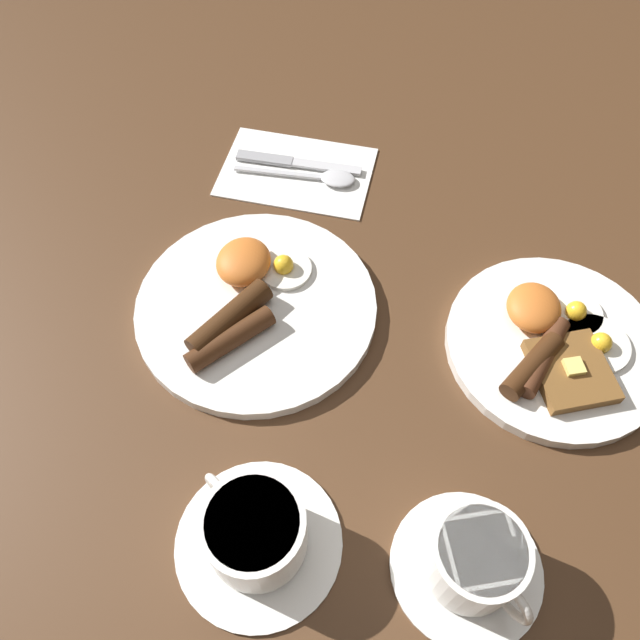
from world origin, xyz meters
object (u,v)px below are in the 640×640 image
Objects in this scene: knife at (291,162)px; spoon at (325,177)px; breakfast_plate_far at (554,343)px; teacup_near at (255,533)px; teacup_far at (474,561)px; breakfast_plate_near at (253,303)px.

knife is 0.06m from spoon.
spoon is (-0.20, -0.32, -0.00)m from breakfast_plate_far.
teacup_far is at bearing 96.65° from teacup_near.
spoon is (-0.49, -0.05, -0.03)m from teacup_near.
teacup_near is 0.52m from knife.
breakfast_plate_near is at bearing -102.96° from spoon.
breakfast_plate_far reaches higher than knife.
breakfast_plate_far is at bearing 94.51° from breakfast_plate_near.
breakfast_plate_near is at bearing -162.08° from teacup_near.
knife is (-0.22, -0.37, -0.01)m from breakfast_plate_far.
breakfast_plate_near is 0.37m from teacup_far.
breakfast_plate_far reaches higher than spoon.
teacup_far is at bearing -60.94° from knife.
breakfast_plate_near is 1.78× the size of teacup_near.
teacup_near is at bearing -83.35° from teacup_far.
knife is (-0.51, -0.11, -0.03)m from teacup_near.
breakfast_plate_near is 0.23m from spoon.
breakfast_plate_near is at bearing -130.09° from teacup_far.
teacup_near reaches higher than spoon.
breakfast_plate_far is at bearing 165.73° from teacup_far.
spoon is (0.02, 0.05, 0.00)m from knife.
teacup_near is at bearing -81.18° from knife.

